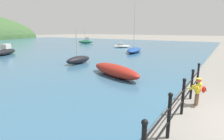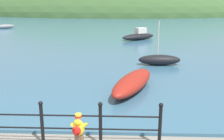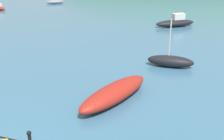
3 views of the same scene
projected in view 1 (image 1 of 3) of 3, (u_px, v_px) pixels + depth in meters
iron_railing at (183, 95)px, 5.53m from camera, size 6.31×0.12×1.21m
child_in_coat at (198, 89)px, 6.21m from camera, size 0.41×0.55×1.00m
boat_twin_mast at (134, 50)px, 20.88m from camera, size 4.69×2.37×5.51m
boat_red_dinghy at (115, 70)px, 9.92m from camera, size 2.35×4.02×0.68m
boat_far_left at (86, 41)px, 35.41m from camera, size 2.66×2.87×3.03m
boat_far_right at (78, 60)px, 13.75m from camera, size 2.44×0.87×2.54m
boat_mid_harbor at (122, 46)px, 26.83m from camera, size 2.32×2.71×0.70m
boat_blue_hull at (5, 51)px, 18.75m from camera, size 3.64×3.03×1.14m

